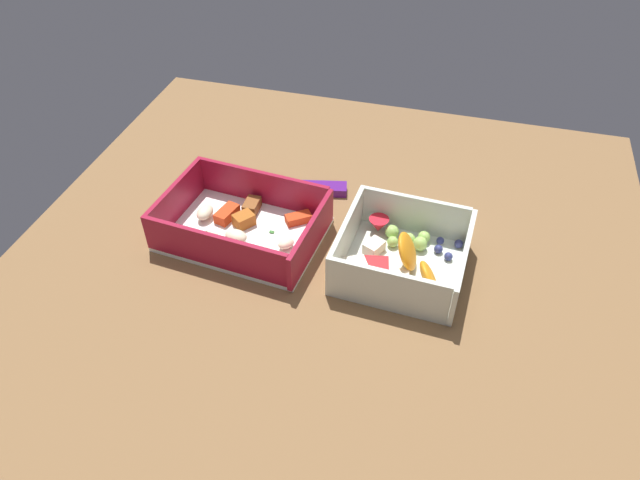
% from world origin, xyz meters
% --- Properties ---
extents(table_surface, '(0.80, 0.80, 0.02)m').
position_xyz_m(table_surface, '(0.00, 0.00, 0.01)').
color(table_surface, brown).
rests_on(table_surface, ground).
extents(pasta_container, '(0.21, 0.16, 0.06)m').
position_xyz_m(pasta_container, '(-0.12, 0.01, 0.04)').
color(pasta_container, white).
rests_on(pasta_container, table_surface).
extents(fruit_bowl, '(0.16, 0.15, 0.06)m').
position_xyz_m(fruit_bowl, '(0.09, 0.01, 0.04)').
color(fruit_bowl, silver).
rests_on(fruit_bowl, table_surface).
extents(candy_bar, '(0.07, 0.04, 0.01)m').
position_xyz_m(candy_bar, '(-0.04, 0.13, 0.03)').
color(candy_bar, '#51197A').
rests_on(candy_bar, table_surface).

